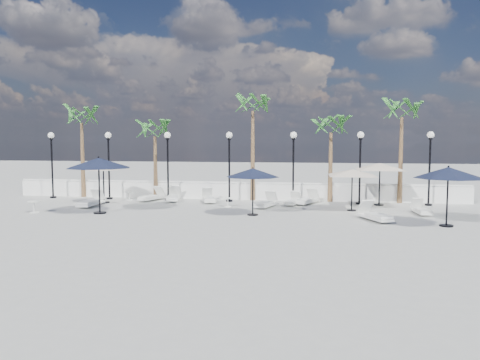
# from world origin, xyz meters

# --- Properties ---
(ground) EXTENTS (100.00, 100.00, 0.00)m
(ground) POSITION_xyz_m (0.00, 0.00, 0.00)
(ground) COLOR #AFAFAA
(ground) RESTS_ON ground
(balustrade) EXTENTS (26.00, 0.30, 1.01)m
(balustrade) POSITION_xyz_m (0.00, 7.50, 0.47)
(balustrade) COLOR white
(balustrade) RESTS_ON ground
(lamppost_0) EXTENTS (0.36, 0.36, 3.84)m
(lamppost_0) POSITION_xyz_m (-10.50, 6.50, 2.49)
(lamppost_0) COLOR black
(lamppost_0) RESTS_ON ground
(lamppost_1) EXTENTS (0.36, 0.36, 3.84)m
(lamppost_1) POSITION_xyz_m (-7.00, 6.50, 2.49)
(lamppost_1) COLOR black
(lamppost_1) RESTS_ON ground
(lamppost_2) EXTENTS (0.36, 0.36, 3.84)m
(lamppost_2) POSITION_xyz_m (-3.50, 6.50, 2.49)
(lamppost_2) COLOR black
(lamppost_2) RESTS_ON ground
(lamppost_3) EXTENTS (0.36, 0.36, 3.84)m
(lamppost_3) POSITION_xyz_m (0.00, 6.50, 2.49)
(lamppost_3) COLOR black
(lamppost_3) RESTS_ON ground
(lamppost_4) EXTENTS (0.36, 0.36, 3.84)m
(lamppost_4) POSITION_xyz_m (3.50, 6.50, 2.49)
(lamppost_4) COLOR black
(lamppost_4) RESTS_ON ground
(lamppost_5) EXTENTS (0.36, 0.36, 3.84)m
(lamppost_5) POSITION_xyz_m (7.00, 6.50, 2.49)
(lamppost_5) COLOR black
(lamppost_5) RESTS_ON ground
(lamppost_6) EXTENTS (0.36, 0.36, 3.84)m
(lamppost_6) POSITION_xyz_m (10.50, 6.50, 2.49)
(lamppost_6) COLOR black
(lamppost_6) RESTS_ON ground
(palm_0) EXTENTS (2.60, 2.60, 5.50)m
(palm_0) POSITION_xyz_m (-9.00, 7.30, 4.53)
(palm_0) COLOR brown
(palm_0) RESTS_ON ground
(palm_1) EXTENTS (2.60, 2.60, 4.70)m
(palm_1) POSITION_xyz_m (-4.50, 7.30, 3.75)
(palm_1) COLOR brown
(palm_1) RESTS_ON ground
(palm_2) EXTENTS (2.60, 2.60, 6.10)m
(palm_2) POSITION_xyz_m (1.20, 7.30, 5.12)
(palm_2) COLOR brown
(palm_2) RESTS_ON ground
(palm_3) EXTENTS (2.60, 2.60, 4.90)m
(palm_3) POSITION_xyz_m (5.50, 7.30, 3.95)
(palm_3) COLOR brown
(palm_3) RESTS_ON ground
(palm_4) EXTENTS (2.60, 2.60, 5.70)m
(palm_4) POSITION_xyz_m (9.20, 7.30, 4.73)
(palm_4) COLOR brown
(palm_4) RESTS_ON ground
(lounger_0) EXTENTS (0.67, 2.03, 0.76)m
(lounger_0) POSITION_xyz_m (-6.68, 3.54, 0.25)
(lounger_0) COLOR silver
(lounger_0) RESTS_ON ground
(lounger_1) EXTENTS (0.97, 2.00, 0.72)m
(lounger_1) POSITION_xyz_m (-3.12, 6.22, 0.24)
(lounger_1) COLOR silver
(lounger_1) RESTS_ON ground
(lounger_2) EXTENTS (1.14, 1.94, 0.69)m
(lounger_2) POSITION_xyz_m (-1.07, 5.98, 0.23)
(lounger_2) COLOR silver
(lounger_2) RESTS_ON ground
(lounger_3) EXTENTS (1.15, 1.89, 0.68)m
(lounger_3) POSITION_xyz_m (-4.38, 6.22, 0.23)
(lounger_3) COLOR silver
(lounger_3) RESTS_ON ground
(lounger_4) EXTENTS (1.33, 1.98, 0.71)m
(lounger_4) POSITION_xyz_m (4.25, 6.09, 0.24)
(lounger_4) COLOR silver
(lounger_4) RESTS_ON ground
(lounger_5) EXTENTS (0.85, 1.72, 0.62)m
(lounger_5) POSITION_xyz_m (3.50, 5.64, 0.21)
(lounger_5) COLOR silver
(lounger_5) RESTS_ON ground
(lounger_6) EXTENTS (1.13, 1.98, 0.71)m
(lounger_6) POSITION_xyz_m (2.22, 4.53, 0.24)
(lounger_6) COLOR silver
(lounger_6) RESTS_ON ground
(lounger_7) EXTENTS (0.69, 1.70, 0.62)m
(lounger_7) POSITION_xyz_m (9.46, 3.45, 0.21)
(lounger_7) COLOR silver
(lounger_7) RESTS_ON ground
(lounger_8) EXTENTS (1.36, 2.00, 0.72)m
(lounger_8) POSITION_xyz_m (7.13, 1.38, 0.24)
(lounger_8) COLOR silver
(lounger_8) RESTS_ON ground
(side_table_0) EXTENTS (0.47, 0.47, 0.46)m
(side_table_0) POSITION_xyz_m (-5.69, 6.20, 0.28)
(side_table_0) COLOR silver
(side_table_0) RESTS_ON ground
(side_table_1) EXTENTS (0.57, 0.57, 0.55)m
(side_table_1) POSITION_xyz_m (-8.38, 1.25, 0.33)
(side_table_1) COLOR silver
(side_table_1) RESTS_ON ground
(side_table_2) EXTENTS (0.47, 0.47, 0.46)m
(side_table_2) POSITION_xyz_m (0.27, 4.48, 0.28)
(side_table_2) COLOR silver
(side_table_2) RESTS_ON ground
(parasol_navy_left) EXTENTS (3.00, 3.00, 2.65)m
(parasol_navy_left) POSITION_xyz_m (-5.23, 1.50, 2.33)
(parasol_navy_left) COLOR black
(parasol_navy_left) RESTS_ON ground
(parasol_navy_mid) EXTENTS (2.44, 2.44, 2.19)m
(parasol_navy_mid) POSITION_xyz_m (1.85, 2.05, 1.92)
(parasol_navy_mid) COLOR black
(parasol_navy_mid) RESTS_ON ground
(parasol_navy_right) EXTENTS (2.69, 2.69, 2.41)m
(parasol_navy_right) POSITION_xyz_m (9.76, 0.50, 2.12)
(parasol_navy_right) COLOR black
(parasol_navy_right) RESTS_ON ground
(parasol_cream_sq_a) EXTENTS (4.37, 4.37, 2.15)m
(parasol_cream_sq_a) POSITION_xyz_m (6.40, 4.08, 1.99)
(parasol_cream_sq_a) COLOR black
(parasol_cream_sq_a) RESTS_ON ground
(parasol_cream_sq_b) EXTENTS (4.73, 4.73, 2.37)m
(parasol_cream_sq_b) POSITION_xyz_m (7.98, 6.19, 2.19)
(parasol_cream_sq_b) COLOR black
(parasol_cream_sq_b) RESTS_ON ground
(parasol_cream_small) EXTENTS (1.91, 1.91, 2.35)m
(parasol_cream_small) POSITION_xyz_m (-6.62, 4.96, 2.01)
(parasol_cream_small) COLOR black
(parasol_cream_small) RESTS_ON ground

